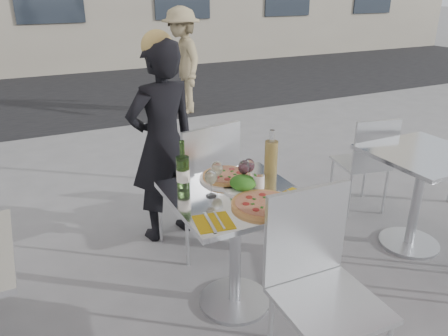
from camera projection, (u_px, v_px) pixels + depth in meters
name	position (u px, v px, depth m)	size (l,w,h in m)	color
ground	(235.00, 302.00, 2.73)	(80.00, 80.00, 0.00)	slate
street_asphalt	(73.00, 93.00, 8.11)	(24.00, 5.00, 0.00)	black
main_table	(235.00, 227.00, 2.52)	(0.72, 0.72, 0.75)	#B7BABF
side_table_right	(420.00, 180.00, 3.13)	(0.72, 0.72, 0.75)	#B7BABF
chair_far	(202.00, 178.00, 3.04)	(0.53, 0.54, 0.99)	silver
chair_near	(318.00, 275.00, 2.03)	(0.46, 0.47, 0.98)	silver
side_chair_rfar	(367.00, 158.00, 3.63)	(0.47, 0.48, 0.86)	silver
woman_diner	(163.00, 144.00, 3.20)	(0.55, 0.36, 1.51)	black
pedestrian_b	(182.00, 61.00, 6.56)	(1.02, 0.58, 1.57)	#94845F
pizza_near	(263.00, 204.00, 2.30)	(0.34, 0.34, 0.02)	#DEA556
pizza_far	(227.00, 177.00, 2.62)	(0.33, 0.33, 0.03)	white
salad_plate	(243.00, 184.00, 2.47)	(0.22, 0.22, 0.09)	white
wine_bottle	(183.00, 171.00, 2.44)	(0.07, 0.08, 0.29)	#365A22
carafe	(271.00, 157.00, 2.63)	(0.08, 0.08, 0.29)	tan
sugar_shaker	(259.00, 181.00, 2.47)	(0.06, 0.06, 0.11)	white
wineglass_white_a	(211.00, 178.00, 2.37)	(0.07, 0.07, 0.16)	white
wineglass_white_b	(217.00, 170.00, 2.48)	(0.07, 0.07, 0.16)	white
wineglass_red_a	(244.00, 168.00, 2.50)	(0.07, 0.07, 0.16)	white
wineglass_red_b	(249.00, 166.00, 2.52)	(0.07, 0.07, 0.16)	white
napkin_left	(214.00, 222.00, 2.14)	(0.21, 0.21, 0.01)	gold
napkin_right	(295.00, 197.00, 2.39)	(0.22, 0.22, 0.01)	gold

